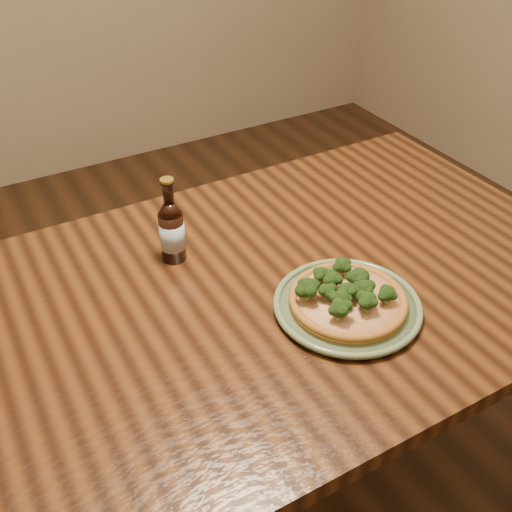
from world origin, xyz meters
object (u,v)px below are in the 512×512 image
plate (347,305)px  pizza (347,298)px  beer_bottle (172,230)px  table (242,326)px

plate → pizza: 0.02m
pizza → beer_bottle: size_ratio=1.17×
table → beer_bottle: beer_bottle is taller
table → pizza: pizza is taller
beer_bottle → pizza: bearing=-35.3°
pizza → beer_bottle: bearing=125.1°
plate → pizza: bearing=146.8°
table → plate: plate is taller
table → beer_bottle: (-0.07, 0.18, 0.17)m
table → pizza: 0.25m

